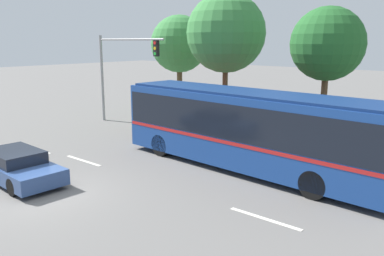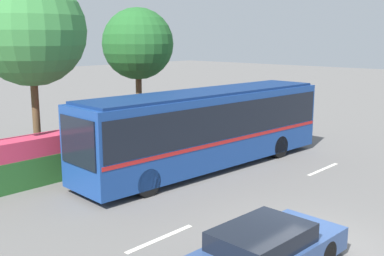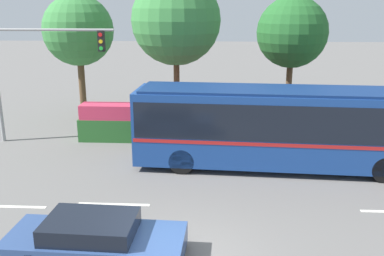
% 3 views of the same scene
% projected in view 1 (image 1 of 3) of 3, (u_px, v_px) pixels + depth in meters
% --- Properties ---
extents(ground_plane, '(140.00, 140.00, 0.00)m').
position_uv_depth(ground_plane, '(43.00, 194.00, 14.03)').
color(ground_plane, slate).
extents(city_bus, '(12.23, 3.20, 3.24)m').
position_uv_depth(city_bus, '(248.00, 126.00, 16.36)').
color(city_bus, navy).
rests_on(city_bus, ground).
extents(sedan_foreground, '(4.60, 1.97, 1.18)m').
position_uv_depth(sedan_foreground, '(16.00, 166.00, 15.27)').
color(sedan_foreground, navy).
rests_on(sedan_foreground, ground).
extents(traffic_light_pole, '(5.77, 0.24, 5.56)m').
position_uv_depth(traffic_light_pole, '(118.00, 64.00, 25.27)').
color(traffic_light_pole, gray).
rests_on(traffic_light_pole, ground).
extents(flowering_hedge, '(9.70, 1.08, 1.79)m').
position_uv_depth(flowering_hedge, '(209.00, 122.00, 21.92)').
color(flowering_hedge, '#286028').
rests_on(flowering_hedge, ground).
extents(street_tree_left, '(3.96, 3.96, 6.98)m').
position_uv_depth(street_tree_left, '(179.00, 44.00, 28.10)').
color(street_tree_left, brown).
rests_on(street_tree_left, ground).
extents(street_tree_centre, '(4.42, 4.42, 7.85)m').
position_uv_depth(street_tree_centre, '(226.00, 33.00, 22.47)').
color(street_tree_centre, brown).
rests_on(street_tree_centre, ground).
extents(street_tree_right, '(3.51, 3.51, 6.82)m').
position_uv_depth(street_tree_right, '(327.00, 44.00, 19.13)').
color(street_tree_right, brown).
rests_on(street_tree_right, ground).
extents(lane_stripe_near, '(2.40, 0.16, 0.01)m').
position_uv_depth(lane_stripe_near, '(37.00, 149.00, 19.78)').
color(lane_stripe_near, silver).
rests_on(lane_stripe_near, ground).
extents(lane_stripe_mid, '(2.40, 0.16, 0.01)m').
position_uv_depth(lane_stripe_mid, '(265.00, 219.00, 12.06)').
color(lane_stripe_mid, silver).
rests_on(lane_stripe_mid, ground).
extents(lane_stripe_far, '(2.40, 0.16, 0.01)m').
position_uv_depth(lane_stripe_far, '(83.00, 161.00, 17.91)').
color(lane_stripe_far, silver).
rests_on(lane_stripe_far, ground).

